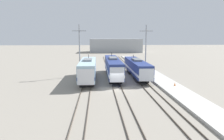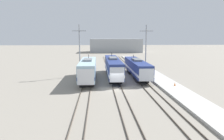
{
  "view_description": "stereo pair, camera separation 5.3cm",
  "coord_description": "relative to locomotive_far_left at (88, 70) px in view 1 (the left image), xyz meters",
  "views": [
    {
      "loc": [
        -3.28,
        -35.55,
        8.58
      ],
      "look_at": [
        -0.66,
        3.69,
        2.63
      ],
      "focal_mm": 35.0,
      "sensor_mm": 36.0,
      "label": 1
    },
    {
      "loc": [
        -3.22,
        -35.56,
        8.58
      ],
      "look_at": [
        -0.66,
        3.69,
        2.63
      ],
      "focal_mm": 35.0,
      "sensor_mm": 36.0,
      "label": 2
    }
  ],
  "objects": [
    {
      "name": "locomotive_far_left",
      "position": [
        0.0,
        0.0,
        0.0
      ],
      "size": [
        2.99,
        16.75,
        4.94
      ],
      "color": "#232326",
      "rests_on": "ground_plane"
    },
    {
      "name": "rail_pair_far_left",
      "position": [
        -0.0,
        -6.83,
        -2.16
      ],
      "size": [
        1.51,
        120.0,
        0.15
      ],
      "color": "#4C4238",
      "rests_on": "ground_plane"
    },
    {
      "name": "platform",
      "position": [
        14.46,
        -6.83,
        -2.07
      ],
      "size": [
        4.0,
        120.0,
        0.34
      ],
      "color": "#B7B5AD",
      "rests_on": "ground_plane"
    },
    {
      "name": "catenary_tower_right",
      "position": [
        12.6,
        5.41,
        3.81
      ],
      "size": [
        2.96,
        0.25,
        11.24
      ],
      "color": "gray",
      "rests_on": "ground_plane"
    },
    {
      "name": "depot_building",
      "position": [
        12.26,
        83.87,
        1.55
      ],
      "size": [
        28.92,
        15.84,
        7.56
      ],
      "color": "#9EA3A8",
      "rests_on": "ground_plane"
    },
    {
      "name": "rail_pair_center",
      "position": [
        5.19,
        -6.83,
        -2.16
      ],
      "size": [
        1.51,
        120.0,
        0.15
      ],
      "color": "#4C4238",
      "rests_on": "ground_plane"
    },
    {
      "name": "ground_plane",
      "position": [
        5.19,
        -6.83,
        -2.23
      ],
      "size": [
        400.0,
        400.0,
        0.0
      ],
      "primitive_type": "plane",
      "color": "gray"
    },
    {
      "name": "catenary_tower_left",
      "position": [
        -1.96,
        5.41,
        3.81
      ],
      "size": [
        2.96,
        0.25,
        11.24
      ],
      "color": "gray",
      "rests_on": "ground_plane"
    },
    {
      "name": "rail_pair_far_right",
      "position": [
        10.37,
        -6.83,
        -2.16
      ],
      "size": [
        1.51,
        120.0,
        0.15
      ],
      "color": "#4C4238",
      "rests_on": "ground_plane"
    },
    {
      "name": "traffic_cone",
      "position": [
        15.09,
        -6.63,
        -1.62
      ],
      "size": [
        0.3,
        0.3,
        0.57
      ],
      "color": "orange",
      "rests_on": "platform"
    },
    {
      "name": "locomotive_center",
      "position": [
        5.19,
        3.36,
        -0.01
      ],
      "size": [
        2.75,
        19.85,
        5.05
      ],
      "color": "black",
      "rests_on": "ground_plane"
    },
    {
      "name": "locomotive_far_right",
      "position": [
        10.37,
        3.57,
        -0.21
      ],
      "size": [
        2.88,
        19.54,
        4.48
      ],
      "color": "black",
      "rests_on": "ground_plane"
    }
  ]
}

